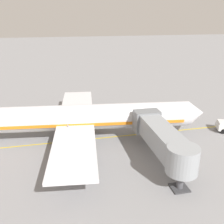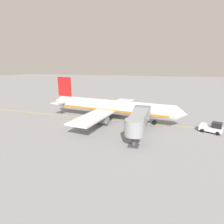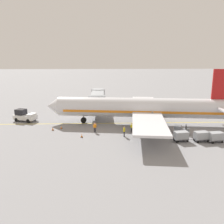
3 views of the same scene
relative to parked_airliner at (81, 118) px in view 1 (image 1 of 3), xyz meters
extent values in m
plane|color=gray|center=(0.84, -1.53, -3.19)|extent=(400.00, 400.00, 0.00)
cube|color=gold|center=(0.84, -1.53, -3.18)|extent=(0.24, 80.00, 0.01)
cylinder|color=silver|center=(0.03, 0.27, 0.10)|extent=(7.50, 32.21, 3.70)
cube|color=orange|center=(0.03, 0.27, -0.36)|extent=(7.23, 29.68, 0.44)
cone|color=silver|center=(2.09, 17.35, 0.10)|extent=(3.89, 2.82, 3.63)
cube|color=black|center=(1.88, 15.56, 0.75)|extent=(2.89, 1.42, 0.60)
cube|color=silver|center=(-0.09, -0.72, -0.55)|extent=(30.41, 8.75, 0.36)
cylinder|color=gray|center=(-5.45, 0.73, -1.80)|extent=(2.37, 3.42, 2.00)
cylinder|color=gray|center=(5.47, -0.59, -1.80)|extent=(2.37, 3.42, 2.00)
cylinder|color=black|center=(1.37, 11.39, -2.64)|extent=(0.58, 1.15, 1.10)
cylinder|color=gray|center=(1.37, 11.39, -1.09)|extent=(0.24, 0.24, 2.00)
cylinder|color=black|center=(-2.49, -1.44, -2.64)|extent=(0.58, 1.15, 1.10)
cylinder|color=gray|center=(-2.49, -1.44, -1.09)|extent=(0.24, 0.24, 2.00)
cylinder|color=black|center=(2.08, -1.99, -2.64)|extent=(0.58, 1.15, 1.10)
cylinder|color=gray|center=(2.08, -1.99, -1.09)|extent=(0.24, 0.24, 2.00)
cube|color=#93999E|center=(8.81, 8.76, 0.30)|extent=(11.38, 2.80, 2.60)
cube|color=slate|center=(3.92, 8.76, 0.30)|extent=(2.00, 3.50, 2.99)
cylinder|color=#93999E|center=(14.50, 8.76, 0.30)|extent=(3.36, 3.36, 2.86)
cylinder|color=#4C4C51|center=(14.50, 8.76, -2.09)|extent=(0.70, 0.70, 2.19)
cube|color=#38383A|center=(14.50, 8.76, -3.11)|extent=(1.80, 1.80, 0.16)
cube|color=silver|center=(2.53, 21.86, -1.71)|extent=(2.14, 1.69, 0.36)
cylinder|color=black|center=(3.45, 21.63, -2.79)|extent=(0.61, 0.87, 0.80)
cylinder|color=black|center=(1.70, 22.29, -2.79)|extent=(0.61, 0.87, 0.80)
cube|color=slate|center=(-6.11, -5.75, -2.56)|extent=(1.91, 2.75, 0.70)
cube|color=slate|center=(-5.90, -5.10, -1.99)|extent=(1.29, 1.31, 0.44)
cube|color=black|center=(-6.33, -6.41, -1.89)|extent=(0.85, 0.41, 0.64)
cylinder|color=black|center=(-6.07, -5.63, -1.91)|extent=(0.16, 0.28, 0.54)
cylinder|color=black|center=(-6.36, -4.75, -2.91)|extent=(0.36, 0.59, 0.56)
cylinder|color=black|center=(-5.33, -5.09, -2.91)|extent=(0.36, 0.59, 0.56)
cylinder|color=black|center=(-6.90, -6.42, -2.91)|extent=(0.36, 0.59, 0.56)
cylinder|color=black|center=(-5.87, -6.75, -2.91)|extent=(0.36, 0.59, 0.56)
cube|color=#4C4C51|center=(-9.65, -4.51, -2.77)|extent=(1.65, 2.39, 0.12)
cube|color=#999EA3|center=(-9.65, -4.51, -2.16)|extent=(1.57, 2.27, 1.10)
cylinder|color=#4C4C51|center=(-9.89, -3.09, -2.78)|extent=(0.19, 0.70, 0.07)
cylinder|color=black|center=(-10.33, -3.80, -3.01)|extent=(0.18, 0.38, 0.36)
cylinder|color=black|center=(-9.24, -3.61, -3.01)|extent=(0.18, 0.38, 0.36)
cylinder|color=black|center=(-10.05, -5.42, -3.01)|extent=(0.18, 0.38, 0.36)
cylinder|color=black|center=(-8.96, -5.23, -3.01)|extent=(0.18, 0.38, 0.36)
cube|color=#4C4C51|center=(-9.80, -7.63, -2.77)|extent=(1.65, 2.39, 0.12)
cube|color=#999EA3|center=(-9.80, -7.63, -2.16)|extent=(1.57, 2.27, 1.10)
cylinder|color=#4C4C51|center=(-10.04, -6.20, -2.78)|extent=(0.19, 0.70, 0.07)
cylinder|color=black|center=(-10.48, -6.91, -3.01)|extent=(0.18, 0.38, 0.36)
cylinder|color=black|center=(-9.39, -6.72, -3.01)|extent=(0.18, 0.38, 0.36)
cylinder|color=black|center=(-10.20, -8.54, -3.01)|extent=(0.18, 0.38, 0.36)
cylinder|color=black|center=(-9.11, -8.35, -3.01)|extent=(0.18, 0.38, 0.36)
cube|color=#4C4C51|center=(-10.17, -9.72, -2.77)|extent=(1.65, 2.39, 0.12)
cube|color=#999EA3|center=(-10.17, -9.72, -2.16)|extent=(1.57, 2.27, 1.10)
cylinder|color=#4C4C51|center=(-10.42, -8.29, -2.78)|extent=(0.19, 0.70, 0.07)
cylinder|color=black|center=(-10.86, -9.00, -3.01)|extent=(0.18, 0.38, 0.36)
cylinder|color=black|center=(-9.77, -8.81, -3.01)|extent=(0.18, 0.38, 0.36)
cylinder|color=black|center=(-10.58, -10.63, -3.01)|extent=(0.18, 0.38, 0.36)
cylinder|color=black|center=(-9.49, -10.44, -3.01)|extent=(0.18, 0.38, 0.36)
cylinder|color=#4C4C51|center=(-10.45, -12.10, -2.78)|extent=(0.19, 0.70, 0.07)
cylinder|color=black|center=(-10.89, -12.81, -3.01)|extent=(0.18, 0.38, 0.36)
cylinder|color=black|center=(-9.80, -12.62, -3.01)|extent=(0.18, 0.38, 0.36)
cylinder|color=#232328|center=(-6.94, 4.03, -2.76)|extent=(0.15, 0.15, 0.85)
cylinder|color=#232328|center=(-7.13, 4.09, -2.76)|extent=(0.15, 0.15, 0.85)
cube|color=yellow|center=(-7.03, 4.06, -2.04)|extent=(0.43, 0.34, 0.60)
cylinder|color=yellow|center=(-6.79, 3.99, -2.09)|extent=(0.24, 0.15, 0.57)
cylinder|color=yellow|center=(-7.27, 4.13, -2.09)|extent=(0.24, 0.15, 0.57)
sphere|color=tan|center=(-7.03, 4.06, -1.61)|extent=(0.22, 0.22, 0.22)
cube|color=red|center=(-7.03, 4.06, -1.59)|extent=(0.28, 0.15, 0.10)
cylinder|color=#232328|center=(-5.02, 2.62, -2.76)|extent=(0.15, 0.15, 0.85)
cylinder|color=#232328|center=(-5.05, 2.42, -2.76)|extent=(0.15, 0.15, 0.85)
cube|color=yellow|center=(-5.04, 2.52, -2.04)|extent=(0.30, 0.41, 0.60)
cylinder|color=yellow|center=(-5.00, 2.76, -2.09)|extent=(0.12, 0.23, 0.57)
cylinder|color=yellow|center=(-5.07, 2.27, -2.09)|extent=(0.12, 0.23, 0.57)
sphere|color=#997051|center=(-5.04, 2.52, -1.61)|extent=(0.22, 0.22, 0.22)
cube|color=red|center=(-5.04, 2.52, -1.59)|extent=(0.12, 0.27, 0.10)
cylinder|color=#232328|center=(-4.69, 8.84, -2.76)|extent=(0.15, 0.15, 0.85)
cylinder|color=#232328|center=(-4.67, 9.04, -2.76)|extent=(0.15, 0.15, 0.85)
cube|color=orange|center=(-4.68, 8.94, -2.04)|extent=(0.27, 0.40, 0.60)
cylinder|color=orange|center=(-4.70, 8.69, -2.09)|extent=(0.10, 0.23, 0.57)
cylinder|color=orange|center=(-4.66, 9.19, -2.09)|extent=(0.10, 0.23, 0.57)
sphere|color=tan|center=(-4.68, 8.94, -1.61)|extent=(0.22, 0.22, 0.22)
cube|color=red|center=(-4.68, 8.94, -1.59)|extent=(0.10, 0.27, 0.10)
cube|color=black|center=(-3.34, 16.47, -3.17)|extent=(0.36, 0.36, 0.04)
cone|color=orange|center=(-3.34, 16.47, -2.87)|extent=(0.30, 0.30, 0.55)
cylinder|color=white|center=(-3.34, 16.47, -2.84)|extent=(0.21, 0.21, 0.06)
cube|color=black|center=(-2.42, 15.13, -3.17)|extent=(0.36, 0.36, 0.04)
cone|color=orange|center=(-2.42, 15.13, -2.87)|extent=(0.30, 0.30, 0.55)
cylinder|color=white|center=(-2.42, 15.13, -2.84)|extent=(0.21, 0.21, 0.06)
cube|color=black|center=(-7.21, 11.01, -3.17)|extent=(0.36, 0.36, 0.04)
cone|color=orange|center=(-7.21, 11.01, -2.87)|extent=(0.30, 0.30, 0.55)
cylinder|color=white|center=(-7.21, 11.01, -2.84)|extent=(0.21, 0.21, 0.06)
camera|label=1|loc=(35.14, -3.22, 14.02)|focal=41.37mm
camera|label=2|loc=(43.22, 13.63, 10.76)|focal=28.42mm
camera|label=3|loc=(-43.80, 7.34, 9.70)|focal=37.87mm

